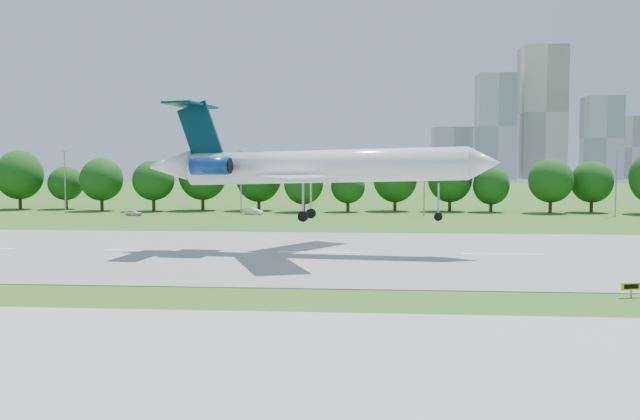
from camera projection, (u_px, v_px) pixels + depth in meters
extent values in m
plane|color=#2C5B17|center=(291.00, 295.00, 54.06)|extent=(600.00, 600.00, 0.00)
cube|color=gray|center=(319.00, 253.00, 78.91)|extent=(400.00, 45.00, 0.08)
cube|color=#ADADA8|center=(247.00, 360.00, 36.16)|extent=(400.00, 23.00, 0.08)
cylinder|color=#382314|center=(64.00, 201.00, 150.43)|extent=(0.70, 0.70, 3.60)
sphere|color=#0F3A0E|center=(63.00, 181.00, 150.13)|extent=(8.40, 8.40, 8.40)
cylinder|color=#382314|center=(250.00, 202.00, 147.08)|extent=(0.70, 0.70, 3.60)
sphere|color=#0F3A0E|center=(250.00, 181.00, 146.79)|extent=(8.40, 8.40, 8.40)
cylinder|color=#382314|center=(446.00, 203.00, 143.73)|extent=(0.70, 0.70, 3.60)
sphere|color=#0F3A0E|center=(446.00, 181.00, 143.44)|extent=(8.40, 8.40, 8.40)
cylinder|color=gray|center=(65.00, 183.00, 139.79)|extent=(0.24, 0.24, 12.00)
cube|color=gray|center=(64.00, 152.00, 139.38)|extent=(0.90, 0.25, 0.18)
cylinder|color=gray|center=(241.00, 183.00, 136.86)|extent=(0.24, 0.24, 12.00)
cube|color=gray|center=(241.00, 152.00, 136.45)|extent=(0.90, 0.25, 0.18)
cylinder|color=gray|center=(424.00, 184.00, 133.93)|extent=(0.24, 0.24, 12.00)
cube|color=gray|center=(425.00, 151.00, 133.52)|extent=(0.90, 0.25, 0.18)
cylinder|color=gray|center=(616.00, 184.00, 131.00)|extent=(0.24, 0.24, 12.00)
cube|color=gray|center=(617.00, 151.00, 130.59)|extent=(0.90, 0.25, 0.18)
cube|color=#B2B2B7|center=(495.00, 127.00, 423.52)|extent=(22.00, 22.00, 62.00)
cube|color=beige|center=(541.00, 113.00, 435.32)|extent=(26.00, 26.00, 80.00)
cube|color=#B2B2B7|center=(601.00, 138.00, 414.00)|extent=(20.00, 20.00, 48.00)
cube|color=beige|center=(627.00, 148.00, 437.26)|extent=(18.00, 18.00, 38.00)
cube|color=#B2B2B7|center=(452.00, 153.00, 451.31)|extent=(24.00, 24.00, 32.00)
cylinder|color=white|center=(325.00, 166.00, 78.21)|extent=(31.05, 6.40, 4.28)
cone|color=white|center=(484.00, 163.00, 75.22)|extent=(3.68, 3.88, 3.66)
cone|color=white|center=(171.00, 166.00, 81.33)|extent=(5.31, 4.03, 3.70)
cube|color=white|center=(295.00, 177.00, 71.55)|extent=(9.34, 14.29, 0.37)
cube|color=white|center=(320.00, 175.00, 85.66)|extent=(11.16, 14.11, 0.37)
cube|color=#042633|center=(200.00, 131.00, 80.46)|extent=(5.35, 1.00, 6.96)
cube|color=#042633|center=(191.00, 105.00, 80.44)|extent=(4.17, 10.01, 0.30)
cylinder|color=navy|center=(210.00, 166.00, 77.74)|extent=(4.51, 2.34, 2.05)
cylinder|color=navy|center=(225.00, 166.00, 82.98)|extent=(4.51, 2.34, 2.05)
cylinder|color=gray|center=(438.00, 200.00, 76.31)|extent=(0.21, 0.21, 3.59)
cylinder|color=black|center=(438.00, 217.00, 76.43)|extent=(0.95, 0.39, 0.92)
cylinder|color=gray|center=(303.00, 200.00, 76.60)|extent=(0.25, 0.25, 3.59)
cylinder|color=black|center=(303.00, 216.00, 76.72)|extent=(1.17, 0.56, 1.13)
cylinder|color=gray|center=(311.00, 198.00, 81.03)|extent=(0.25, 0.25, 3.59)
cylinder|color=black|center=(311.00, 214.00, 81.15)|extent=(1.17, 0.56, 1.13)
cube|color=gray|center=(631.00, 293.00, 52.92)|extent=(0.12, 0.12, 0.70)
cube|color=yellow|center=(631.00, 286.00, 52.89)|extent=(1.59, 0.59, 0.55)
cube|color=black|center=(632.00, 287.00, 52.78)|extent=(1.16, 0.33, 0.35)
imported|color=silver|center=(253.00, 211.00, 137.43)|extent=(4.24, 2.94, 1.32)
imported|color=beige|center=(133.00, 213.00, 134.16)|extent=(3.42, 1.87, 1.10)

